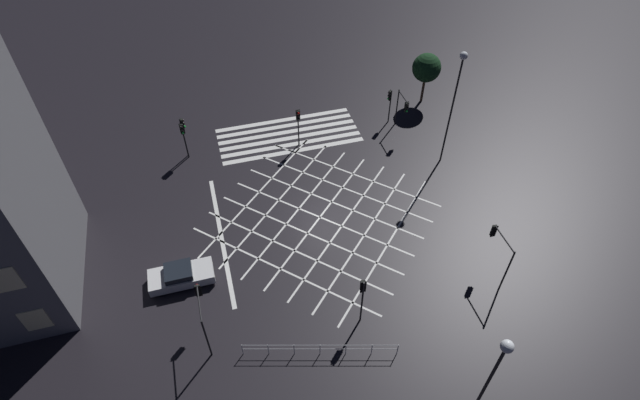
{
  "coord_description": "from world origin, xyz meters",
  "views": [
    {
      "loc": [
        6.74,
        23.93,
        27.03
      ],
      "look_at": [
        0.0,
        0.0,
        1.8
      ],
      "focal_mm": 28.0,
      "sensor_mm": 36.0,
      "label": 1
    }
  ],
  "objects_px": {
    "traffic_light_nw_cross": "(500,246)",
    "traffic_light_sw_cross": "(403,106)",
    "traffic_light_median_south": "(298,121)",
    "street_lamp_east": "(457,85)",
    "street_lamp_west": "(490,377)",
    "traffic_light_ne_cross": "(201,309)",
    "street_tree_near": "(427,68)",
    "traffic_light_median_north": "(362,293)",
    "traffic_light_sw_main": "(390,100)",
    "waiting_car": "(181,275)",
    "traffic_light_se_main": "(183,130)",
    "traffic_light_se_cross": "(183,134)"
  },
  "relations": [
    {
      "from": "traffic_light_ne_cross",
      "to": "traffic_light_sw_cross",
      "type": "bearing_deg",
      "value": -50.4
    },
    {
      "from": "traffic_light_median_north",
      "to": "traffic_light_nw_cross",
      "type": "bearing_deg",
      "value": -84.25
    },
    {
      "from": "traffic_light_ne_cross",
      "to": "street_lamp_west",
      "type": "bearing_deg",
      "value": -129.08
    },
    {
      "from": "traffic_light_median_north",
      "to": "traffic_light_sw_main",
      "type": "bearing_deg",
      "value": -25.85
    },
    {
      "from": "traffic_light_nw_cross",
      "to": "traffic_light_median_north",
      "type": "bearing_deg",
      "value": 95.75
    },
    {
      "from": "traffic_light_median_south",
      "to": "traffic_light_ne_cross",
      "type": "distance_m",
      "value": 18.53
    },
    {
      "from": "waiting_car",
      "to": "street_tree_near",
      "type": "bearing_deg",
      "value": 32.3
    },
    {
      "from": "waiting_car",
      "to": "traffic_light_nw_cross",
      "type": "bearing_deg",
      "value": -13.9
    },
    {
      "from": "traffic_light_median_south",
      "to": "traffic_light_se_main",
      "type": "relative_size",
      "value": 0.97
    },
    {
      "from": "traffic_light_median_south",
      "to": "traffic_light_se_main",
      "type": "bearing_deg",
      "value": -97.61
    },
    {
      "from": "traffic_light_se_main",
      "to": "street_tree_near",
      "type": "distance_m",
      "value": 21.97
    },
    {
      "from": "traffic_light_se_cross",
      "to": "street_lamp_west",
      "type": "distance_m",
      "value": 28.96
    },
    {
      "from": "traffic_light_ne_cross",
      "to": "street_tree_near",
      "type": "distance_m",
      "value": 29.38
    },
    {
      "from": "traffic_light_sw_cross",
      "to": "waiting_car",
      "type": "xyz_separation_m",
      "value": [
        19.72,
        11.04,
        -2.04
      ]
    },
    {
      "from": "traffic_light_se_main",
      "to": "traffic_light_ne_cross",
      "type": "relative_size",
      "value": 1.01
    },
    {
      "from": "street_lamp_west",
      "to": "waiting_car",
      "type": "bearing_deg",
      "value": -46.93
    },
    {
      "from": "traffic_light_median_south",
      "to": "street_tree_near",
      "type": "height_order",
      "value": "street_tree_near"
    },
    {
      "from": "traffic_light_ne_cross",
      "to": "street_lamp_east",
      "type": "height_order",
      "value": "street_lamp_east"
    },
    {
      "from": "traffic_light_median_north",
      "to": "street_tree_near",
      "type": "bearing_deg",
      "value": -32.62
    },
    {
      "from": "traffic_light_median_south",
      "to": "traffic_light_sw_cross",
      "type": "relative_size",
      "value": 0.99
    },
    {
      "from": "traffic_light_sw_cross",
      "to": "traffic_light_ne_cross",
      "type": "xyz_separation_m",
      "value": [
        18.53,
        15.33,
        0.07
      ]
    },
    {
      "from": "traffic_light_ne_cross",
      "to": "street_tree_near",
      "type": "xyz_separation_m",
      "value": [
        -22.29,
        -19.13,
        0.79
      ]
    },
    {
      "from": "street_tree_near",
      "to": "traffic_light_se_main",
      "type": "bearing_deg",
      "value": 5.37
    },
    {
      "from": "traffic_light_median_south",
      "to": "traffic_light_sw_main",
      "type": "bearing_deg",
      "value": 97.33
    },
    {
      "from": "traffic_light_median_south",
      "to": "street_lamp_west",
      "type": "xyz_separation_m",
      "value": [
        -2.13,
        25.37,
        4.33
      ]
    },
    {
      "from": "traffic_light_ne_cross",
      "to": "street_tree_near",
      "type": "relative_size",
      "value": 0.76
    },
    {
      "from": "street_lamp_west",
      "to": "waiting_car",
      "type": "distance_m",
      "value": 19.92
    },
    {
      "from": "traffic_light_nw_cross",
      "to": "traffic_light_sw_cross",
      "type": "height_order",
      "value": "traffic_light_nw_cross"
    },
    {
      "from": "traffic_light_nw_cross",
      "to": "street_lamp_east",
      "type": "height_order",
      "value": "street_lamp_east"
    },
    {
      "from": "traffic_light_median_south",
      "to": "traffic_light_median_north",
      "type": "height_order",
      "value": "traffic_light_median_north"
    },
    {
      "from": "street_tree_near",
      "to": "street_lamp_east",
      "type": "bearing_deg",
      "value": 76.82
    },
    {
      "from": "traffic_light_nw_cross",
      "to": "traffic_light_sw_cross",
      "type": "bearing_deg",
      "value": -0.22
    },
    {
      "from": "traffic_light_median_south",
      "to": "street_lamp_west",
      "type": "height_order",
      "value": "street_lamp_west"
    },
    {
      "from": "traffic_light_ne_cross",
      "to": "street_lamp_east",
      "type": "distance_m",
      "value": 23.45
    },
    {
      "from": "traffic_light_se_main",
      "to": "traffic_light_sw_main",
      "type": "relative_size",
      "value": 1.13
    },
    {
      "from": "street_lamp_west",
      "to": "traffic_light_sw_cross",
      "type": "bearing_deg",
      "value": -105.34
    },
    {
      "from": "street_lamp_east",
      "to": "traffic_light_median_north",
      "type": "bearing_deg",
      "value": 47.58
    },
    {
      "from": "waiting_car",
      "to": "traffic_light_ne_cross",
      "type": "bearing_deg",
      "value": -74.49
    },
    {
      "from": "traffic_light_nw_cross",
      "to": "street_lamp_west",
      "type": "distance_m",
      "value": 11.93
    },
    {
      "from": "traffic_light_nw_cross",
      "to": "traffic_light_median_north",
      "type": "relative_size",
      "value": 0.98
    },
    {
      "from": "traffic_light_median_south",
      "to": "traffic_light_sw_main",
      "type": "relative_size",
      "value": 1.1
    },
    {
      "from": "traffic_light_se_cross",
      "to": "traffic_light_median_north",
      "type": "distance_m",
      "value": 20.25
    },
    {
      "from": "traffic_light_median_south",
      "to": "street_lamp_east",
      "type": "xyz_separation_m",
      "value": [
        -10.76,
        5.04,
        4.54
      ]
    },
    {
      "from": "traffic_light_se_cross",
      "to": "waiting_car",
      "type": "xyz_separation_m",
      "value": [
        1.56,
        12.47,
        -1.87
      ]
    },
    {
      "from": "traffic_light_ne_cross",
      "to": "traffic_light_sw_main",
      "type": "bearing_deg",
      "value": -46.76
    },
    {
      "from": "traffic_light_nw_cross",
      "to": "traffic_light_median_south",
      "type": "bearing_deg",
      "value": 28.41
    },
    {
      "from": "waiting_car",
      "to": "traffic_light_sw_cross",
      "type": "bearing_deg",
      "value": 29.23
    },
    {
      "from": "traffic_light_sw_cross",
      "to": "traffic_light_median_south",
      "type": "bearing_deg",
      "value": -93.36
    },
    {
      "from": "traffic_light_se_main",
      "to": "street_lamp_west",
      "type": "height_order",
      "value": "street_lamp_west"
    },
    {
      "from": "street_lamp_east",
      "to": "traffic_light_nw_cross",
      "type": "bearing_deg",
      "value": 80.68
    }
  ]
}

